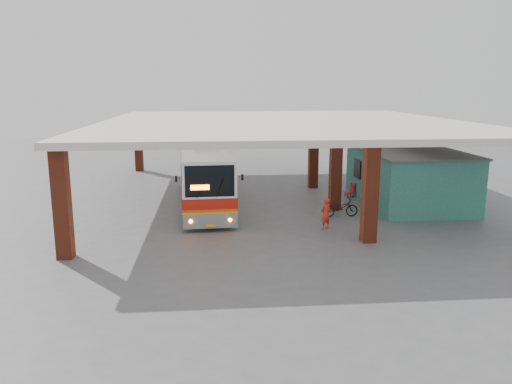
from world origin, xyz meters
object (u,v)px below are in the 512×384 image
at_px(motorcycle, 340,208).
at_px(pedestrian, 325,214).
at_px(coach_bus, 204,174).
at_px(red_chair, 351,190).

bearing_deg(motorcycle, pedestrian, 146.01).
bearing_deg(pedestrian, motorcycle, -151.76).
distance_m(coach_bus, red_chair, 9.05).
distance_m(motorcycle, red_chair, 5.03).
bearing_deg(pedestrian, coach_bus, -76.26).
bearing_deg(red_chair, coach_bus, 176.40).
bearing_deg(red_chair, pedestrian, -124.82).
height_order(pedestrian, red_chair, pedestrian).
relative_size(coach_bus, red_chair, 14.09).
bearing_deg(coach_bus, pedestrian, -48.60).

